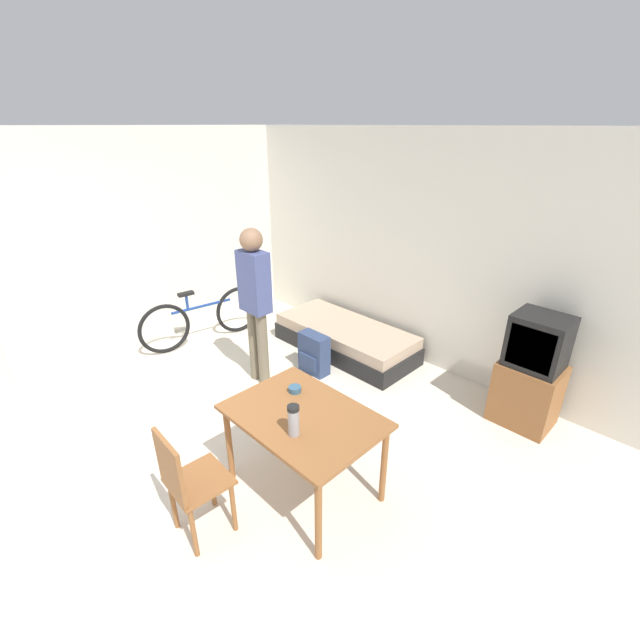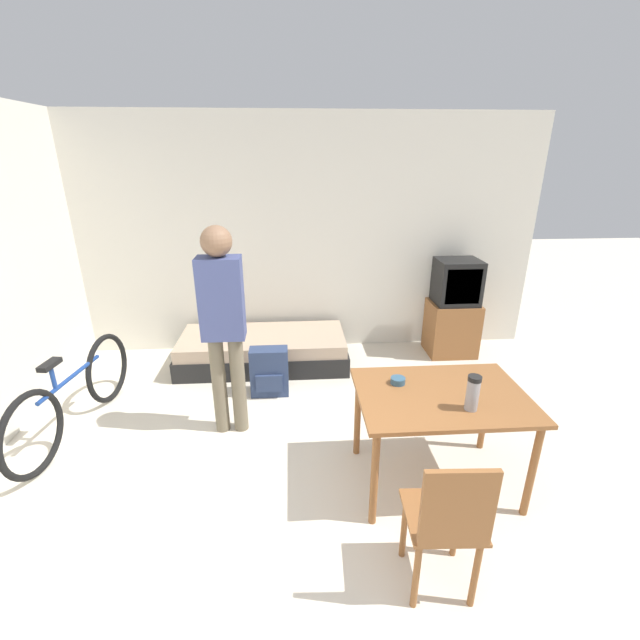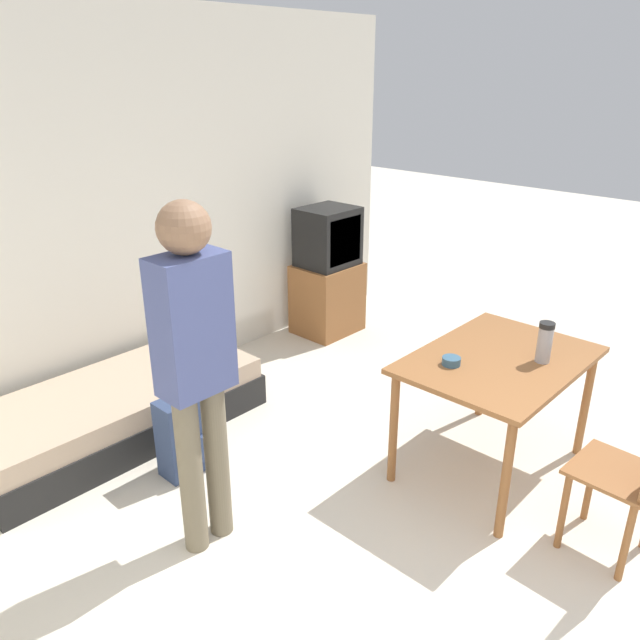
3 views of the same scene
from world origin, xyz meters
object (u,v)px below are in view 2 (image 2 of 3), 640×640
at_px(thermos_flask, 473,391).
at_px(mate_bowl, 398,381).
at_px(bicycle, 74,396).
at_px(daybed, 263,350).
at_px(backpack, 269,372).
at_px(tv, 453,310).
at_px(wooden_chair, 448,521).
at_px(dining_table, 441,405).
at_px(person_standing, 223,318).

distance_m(thermos_flask, mate_bowl, 0.53).
xyz_separation_m(bicycle, thermos_flask, (2.99, -1.01, 0.53)).
height_order(daybed, thermos_flask, thermos_flask).
height_order(thermos_flask, backpack, thermos_flask).
bearing_deg(tv, backpack, -158.94).
bearing_deg(wooden_chair, bicycle, 147.52).
xyz_separation_m(daybed, tv, (2.23, 0.16, 0.36)).
bearing_deg(dining_table, daybed, 124.21).
distance_m(tv, dining_table, 2.31).
bearing_deg(thermos_flask, mate_bowl, 137.50).
distance_m(person_standing, mate_bowl, 1.44).
distance_m(mate_bowl, backpack, 1.60).
relative_size(daybed, wooden_chair, 2.05).
bearing_deg(tv, wooden_chair, -110.61).
xyz_separation_m(daybed, thermos_flask, (1.46, -2.17, 0.69)).
relative_size(bicycle, backpack, 3.44).
bearing_deg(tv, mate_bowl, -120.27).
xyz_separation_m(person_standing, backpack, (0.31, 0.57, -0.80)).
bearing_deg(dining_table, person_standing, 154.29).
distance_m(bicycle, backpack, 1.70).
relative_size(wooden_chair, person_standing, 0.52).
bearing_deg(backpack, thermos_flask, -47.96).
bearing_deg(thermos_flask, wooden_chair, -118.35).
height_order(wooden_chair, backpack, wooden_chair).
distance_m(dining_table, backpack, 1.86).
xyz_separation_m(dining_table, mate_bowl, (-0.27, 0.16, 0.11)).
bearing_deg(backpack, person_standing, -118.61).
relative_size(tv, thermos_flask, 4.85).
xyz_separation_m(dining_table, person_standing, (-1.55, 0.75, 0.40)).
bearing_deg(dining_table, bicycle, 164.10).
bearing_deg(daybed, person_standing, -99.73).
bearing_deg(tv, bicycle, -160.65).
bearing_deg(thermos_flask, bicycle, 161.24).
relative_size(dining_table, person_standing, 0.65).
bearing_deg(mate_bowl, wooden_chair, -88.30).
bearing_deg(mate_bowl, daybed, 120.56).
relative_size(tv, dining_table, 1.00).
height_order(daybed, wooden_chair, wooden_chair).
distance_m(daybed, person_standing, 1.52).
height_order(wooden_chair, mate_bowl, wooden_chair).
xyz_separation_m(bicycle, person_standing, (1.31, -0.07, 0.70)).
distance_m(wooden_chair, backpack, 2.41).
distance_m(daybed, backpack, 0.67).
distance_m(wooden_chair, mate_bowl, 1.04).
xyz_separation_m(dining_table, thermos_flask, (0.12, -0.20, 0.22)).
bearing_deg(bicycle, wooden_chair, -32.48).
relative_size(tv, mate_bowl, 11.07).
xyz_separation_m(wooden_chair, person_standing, (-1.32, 1.61, 0.53)).
bearing_deg(wooden_chair, daybed, 111.30).
bearing_deg(daybed, backpack, -81.59).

